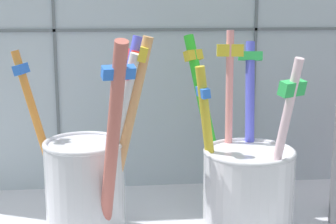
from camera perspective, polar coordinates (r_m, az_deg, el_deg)
toothbrush_cup_left at (r=48.14cm, az=-8.35°, el=-6.98°), size 12.32×12.40×18.09cm
toothbrush_cup_right at (r=50.18cm, az=8.24°, el=-7.10°), size 9.43×12.90×17.79cm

